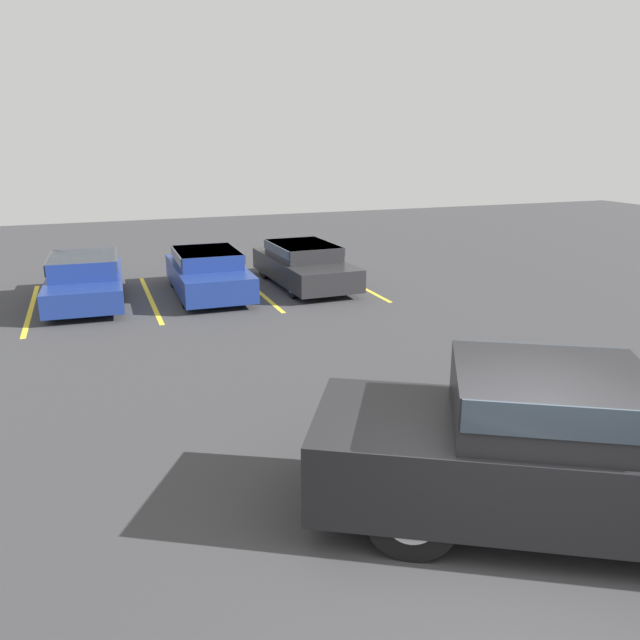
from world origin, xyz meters
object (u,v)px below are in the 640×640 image
(pickup_truck, at_px, (573,451))
(parked_sedan_c, at_px, (304,263))
(parked_sedan_b, at_px, (208,271))
(parked_sedan_a, at_px, (85,278))

(pickup_truck, bearing_deg, parked_sedan_c, 114.53)
(pickup_truck, relative_size, parked_sedan_b, 1.38)
(pickup_truck, bearing_deg, parked_sedan_a, 141.40)
(pickup_truck, distance_m, parked_sedan_a, 13.21)
(parked_sedan_b, height_order, parked_sedan_c, same)
(parked_sedan_a, distance_m, parked_sedan_b, 3.17)
(parked_sedan_c, bearing_deg, pickup_truck, -6.62)
(parked_sedan_b, relative_size, parked_sedan_c, 0.93)
(pickup_truck, xyz_separation_m, parked_sedan_c, (1.12, 12.17, -0.26))
(parked_sedan_a, bearing_deg, pickup_truck, 24.30)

